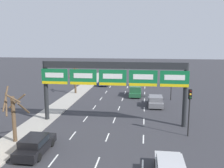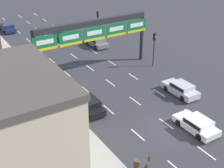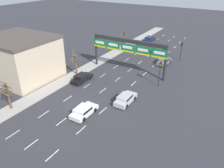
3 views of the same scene
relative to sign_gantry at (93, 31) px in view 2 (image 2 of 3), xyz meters
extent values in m
plane|color=#333338|center=(0.00, -14.90, -5.31)|extent=(220.00, 220.00, 0.00)
cube|color=#A8A399|center=(-8.00, -14.90, -5.23)|extent=(2.80, 110.00, 0.15)
cube|color=white|center=(-3.30, -18.90, -5.30)|extent=(0.12, 2.00, 0.01)
cube|color=white|center=(-3.30, -13.90, -5.30)|extent=(0.12, 2.00, 0.01)
cube|color=white|center=(-3.30, -8.90, -5.30)|extent=(0.12, 2.00, 0.01)
cube|color=white|center=(-3.30, -3.90, -5.30)|extent=(0.12, 2.00, 0.01)
cube|color=white|center=(-3.30, 1.10, -5.30)|extent=(0.12, 2.00, 0.01)
cube|color=white|center=(-3.30, 6.10, -5.30)|extent=(0.12, 2.00, 0.01)
cube|color=white|center=(-3.30, 11.10, -5.30)|extent=(0.12, 2.00, 0.01)
cube|color=white|center=(-3.30, 16.10, -5.30)|extent=(0.12, 2.00, 0.01)
cube|color=white|center=(-3.30, 21.10, -5.30)|extent=(0.12, 2.00, 0.01)
cube|color=white|center=(-3.30, 26.10, -5.30)|extent=(0.12, 2.00, 0.01)
cube|color=white|center=(-3.30, 31.10, -5.30)|extent=(0.12, 2.00, 0.01)
cube|color=white|center=(0.00, -18.90, -5.30)|extent=(0.12, 2.00, 0.01)
cube|color=white|center=(0.00, -13.90, -5.30)|extent=(0.12, 2.00, 0.01)
cube|color=white|center=(0.00, -8.90, -5.30)|extent=(0.12, 2.00, 0.01)
cube|color=white|center=(0.00, -3.90, -5.30)|extent=(0.12, 2.00, 0.01)
cube|color=white|center=(0.00, 1.10, -5.30)|extent=(0.12, 2.00, 0.01)
cube|color=white|center=(0.00, 6.10, -5.30)|extent=(0.12, 2.00, 0.01)
cube|color=white|center=(0.00, 11.10, -5.30)|extent=(0.12, 2.00, 0.01)
cube|color=white|center=(0.00, 16.10, -5.30)|extent=(0.12, 2.00, 0.01)
cube|color=white|center=(0.00, 21.10, -5.30)|extent=(0.12, 2.00, 0.01)
cube|color=white|center=(0.00, 26.10, -5.30)|extent=(0.12, 2.00, 0.01)
cube|color=white|center=(0.00, 31.10, -5.30)|extent=(0.12, 2.00, 0.01)
cube|color=white|center=(3.30, -13.90, -5.30)|extent=(0.12, 2.00, 0.01)
cube|color=white|center=(3.30, -8.90, -5.30)|extent=(0.12, 2.00, 0.01)
cube|color=white|center=(3.30, -3.90, -5.30)|extent=(0.12, 2.00, 0.01)
cube|color=white|center=(3.30, 1.10, -5.30)|extent=(0.12, 2.00, 0.01)
cube|color=white|center=(3.30, 6.10, -5.30)|extent=(0.12, 2.00, 0.01)
cube|color=white|center=(3.30, 11.10, -5.30)|extent=(0.12, 2.00, 0.01)
cube|color=white|center=(3.30, 16.10, -5.30)|extent=(0.12, 2.00, 0.01)
cube|color=white|center=(3.30, 21.10, -5.30)|extent=(0.12, 2.00, 0.01)
cube|color=white|center=(3.30, 26.10, -5.30)|extent=(0.12, 2.00, 0.01)
cube|color=white|center=(3.30, 31.10, -5.30)|extent=(0.12, 2.00, 0.01)
cylinder|color=#232628|center=(-7.40, 0.06, -1.99)|extent=(0.46, 0.46, 6.64)
cylinder|color=#232628|center=(7.40, 0.06, -1.99)|extent=(0.46, 0.46, 6.64)
cube|color=#232628|center=(0.00, 0.06, 0.98)|extent=(14.80, 0.60, 0.70)
cube|color=#116B38|center=(-6.23, -0.28, -0.28)|extent=(2.87, 0.08, 1.62)
cube|color=white|center=(-6.23, -0.32, -0.13)|extent=(2.01, 0.02, 0.52)
cube|color=yellow|center=(-6.23, -0.32, -0.95)|extent=(2.81, 0.02, 0.29)
cube|color=#116B38|center=(-3.12, -0.28, -0.28)|extent=(2.87, 0.08, 1.62)
cube|color=white|center=(-3.12, -0.32, -0.13)|extent=(2.01, 0.02, 0.52)
cube|color=yellow|center=(-3.12, -0.32, -0.95)|extent=(2.81, 0.02, 0.29)
cube|color=#116B38|center=(0.00, -0.28, -0.28)|extent=(2.87, 0.08, 1.62)
cube|color=white|center=(0.00, -0.32, -0.13)|extent=(2.01, 0.02, 0.52)
cube|color=yellow|center=(0.00, -0.32, -0.95)|extent=(2.81, 0.02, 0.29)
cube|color=#116B38|center=(3.12, -0.28, -0.28)|extent=(2.87, 0.08, 1.62)
cube|color=white|center=(3.12, -0.32, -0.13)|extent=(2.01, 0.02, 0.52)
cube|color=yellow|center=(3.12, -0.32, -0.95)|extent=(2.81, 0.02, 0.29)
cube|color=#116B38|center=(6.23, -0.28, -0.28)|extent=(2.87, 0.08, 1.62)
cube|color=white|center=(6.23, -0.32, -0.13)|extent=(2.01, 0.02, 0.52)
cube|color=yellow|center=(6.23, -0.32, -0.95)|extent=(2.81, 0.02, 0.29)
cube|color=#19234C|center=(-4.74, 22.83, -4.81)|extent=(1.87, 4.84, 0.60)
cube|color=#19234C|center=(-4.74, 22.54, -4.23)|extent=(1.72, 2.52, 0.56)
cube|color=black|center=(-4.74, 22.54, -4.23)|extent=(1.75, 2.31, 0.40)
cylinder|color=black|center=(-5.58, 24.28, -4.98)|extent=(0.22, 0.66, 0.66)
cylinder|color=black|center=(-3.89, 24.28, -4.98)|extent=(0.22, 0.66, 0.66)
cylinder|color=black|center=(-5.58, 21.38, -4.98)|extent=(0.22, 0.66, 0.66)
cylinder|color=black|center=(-3.89, 21.38, -4.98)|extent=(0.22, 0.66, 0.66)
cube|color=#B7B7BC|center=(5.05, -10.29, -4.76)|extent=(1.82, 4.39, 0.69)
cube|color=#B7B7BC|center=(5.05, -10.56, -4.17)|extent=(1.67, 2.28, 0.51)
cube|color=black|center=(5.05, -10.56, -4.17)|extent=(1.71, 2.10, 0.36)
cylinder|color=black|center=(4.23, -8.98, -4.98)|extent=(0.22, 0.66, 0.66)
cylinder|color=black|center=(5.87, -8.98, -4.98)|extent=(0.22, 0.66, 0.66)
cylinder|color=black|center=(4.23, -11.61, -4.98)|extent=(0.22, 0.66, 0.66)
cylinder|color=black|center=(5.87, -11.61, -4.98)|extent=(0.22, 0.66, 0.66)
cube|color=silver|center=(1.61, -16.05, -4.82)|extent=(1.94, 4.27, 0.58)
cube|color=silver|center=(1.61, -16.31, -4.27)|extent=(1.78, 2.22, 0.51)
cube|color=black|center=(1.61, -16.31, -4.27)|extent=(1.82, 2.04, 0.37)
cylinder|color=black|center=(0.73, -14.77, -4.98)|extent=(0.22, 0.66, 0.66)
cylinder|color=black|center=(2.49, -14.77, -4.98)|extent=(0.22, 0.66, 0.66)
cylinder|color=black|center=(0.73, -17.33, -4.98)|extent=(0.22, 0.66, 0.66)
cylinder|color=black|center=(2.49, -17.33, -4.98)|extent=(0.22, 0.66, 0.66)
cube|color=black|center=(-5.13, -7.85, -4.78)|extent=(1.78, 4.46, 0.66)
cube|color=black|center=(-5.13, -8.12, -4.16)|extent=(1.64, 2.32, 0.57)
cube|color=black|center=(-5.13, -8.12, -4.16)|extent=(1.67, 2.13, 0.41)
cylinder|color=black|center=(-5.93, -6.51, -4.98)|extent=(0.22, 0.66, 0.66)
cylinder|color=black|center=(-4.32, -6.51, -4.98)|extent=(0.22, 0.66, 0.66)
cylinder|color=black|center=(-5.93, -9.18, -4.98)|extent=(0.22, 0.66, 0.66)
cylinder|color=black|center=(-4.32, -9.18, -4.98)|extent=(0.22, 0.66, 0.66)
cube|color=#235B38|center=(1.83, 13.71, -4.81)|extent=(1.85, 4.42, 0.59)
cube|color=#235B38|center=(1.83, 13.67, -4.06)|extent=(1.70, 3.09, 0.91)
cube|color=black|center=(1.83, 13.67, -4.06)|extent=(1.74, 2.85, 0.66)
cylinder|color=black|center=(1.00, 15.04, -4.98)|extent=(0.22, 0.66, 0.66)
cylinder|color=black|center=(2.67, 15.04, -4.98)|extent=(0.22, 0.66, 0.66)
cylinder|color=black|center=(1.00, 12.39, -4.98)|extent=(0.22, 0.66, 0.66)
cylinder|color=black|center=(2.67, 12.39, -4.98)|extent=(0.22, 0.66, 0.66)
cube|color=slate|center=(4.80, 7.96, -4.79)|extent=(1.92, 4.46, 0.63)
cube|color=slate|center=(4.80, 7.69, -4.19)|extent=(1.76, 2.32, 0.58)
cube|color=black|center=(4.80, 7.69, -4.19)|extent=(1.80, 2.14, 0.42)
cylinder|color=black|center=(3.93, 9.30, -4.98)|extent=(0.22, 0.66, 0.66)
cylinder|color=black|center=(5.67, 9.30, -4.98)|extent=(0.22, 0.66, 0.66)
cylinder|color=black|center=(3.93, 6.62, -4.98)|extent=(0.22, 0.66, 0.66)
cylinder|color=black|center=(5.67, 6.62, -4.98)|extent=(0.22, 0.66, 0.66)
cylinder|color=black|center=(7.41, -2.60, -3.53)|extent=(0.12, 0.12, 3.56)
cube|color=black|center=(7.41, -2.60, -1.30)|extent=(0.30, 0.24, 0.90)
sphere|color=#3D0E0C|center=(7.41, -2.73, -1.00)|extent=(0.20, 0.20, 0.20)
sphere|color=gold|center=(7.41, -2.73, -1.30)|extent=(0.20, 0.20, 0.20)
sphere|color=#0E3515|center=(7.41, -2.73, -1.60)|extent=(0.20, 0.20, 0.20)
cylinder|color=black|center=(7.17, 11.59, -3.63)|extent=(0.12, 0.12, 3.36)
cube|color=black|center=(7.17, 11.59, -1.50)|extent=(0.30, 0.24, 0.90)
sphere|color=red|center=(7.17, 11.46, -1.20)|extent=(0.20, 0.20, 0.20)
sphere|color=#412F0C|center=(7.17, 11.46, -1.50)|extent=(0.20, 0.20, 0.20)
sphere|color=#0E3515|center=(7.17, 11.46, -1.80)|extent=(0.20, 0.20, 0.20)
cylinder|color=brown|center=(-7.80, -20.71, -1.62)|extent=(0.87, 1.23, 1.52)
cylinder|color=brown|center=(-7.75, -20.85, -0.90)|extent=(1.15, 1.32, 1.74)
cylinder|color=brown|center=(-7.77, -6.22, -3.16)|extent=(0.33, 0.33, 3.99)
cylinder|color=brown|center=(-8.23, -6.45, -1.81)|extent=(0.67, 1.09, 1.87)
cylinder|color=brown|center=(-7.46, -6.63, -1.24)|extent=(0.99, 0.81, 0.88)
cylinder|color=brown|center=(-8.37, -6.28, -1.35)|extent=(0.30, 1.33, 2.01)
cylinder|color=brown|center=(-6.83, -6.19, -2.16)|extent=(0.19, 1.98, 1.47)
cylinder|color=brown|center=(-7.79, -5.45, -1.75)|extent=(1.63, 0.19, 1.37)
cylinder|color=brown|center=(-7.43, 13.93, -1.79)|extent=(0.34, 1.51, 1.83)
camera|label=1|loc=(3.34, -25.44, 3.55)|focal=40.00mm
camera|label=2|loc=(-17.24, -31.89, 11.43)|focal=50.00mm
camera|label=3|loc=(17.86, -35.54, 12.33)|focal=35.00mm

